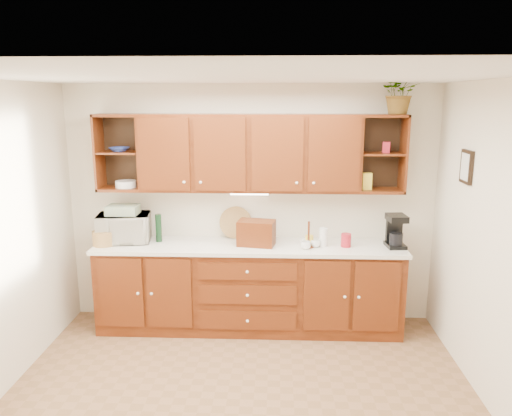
# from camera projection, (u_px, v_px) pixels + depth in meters

# --- Properties ---
(floor) EXTENTS (4.00, 4.00, 0.00)m
(floor) POSITION_uv_depth(u_px,v_px,m) (239.00, 406.00, 4.05)
(floor) COLOR brown
(floor) RESTS_ON ground
(ceiling) EXTENTS (4.00, 4.00, 0.00)m
(ceiling) POSITION_uv_depth(u_px,v_px,m) (237.00, 76.00, 3.49)
(ceiling) COLOR white
(ceiling) RESTS_ON back_wall
(back_wall) EXTENTS (4.00, 0.00, 4.00)m
(back_wall) POSITION_uv_depth(u_px,v_px,m) (250.00, 205.00, 5.48)
(back_wall) COLOR beige
(back_wall) RESTS_ON floor
(right_wall) EXTENTS (0.00, 3.50, 3.50)m
(right_wall) POSITION_uv_depth(u_px,v_px,m) (508.00, 257.00, 3.69)
(right_wall) COLOR beige
(right_wall) RESTS_ON floor
(base_cabinets) EXTENTS (3.20, 0.60, 0.90)m
(base_cabinets) POSITION_uv_depth(u_px,v_px,m) (249.00, 288.00, 5.37)
(base_cabinets) COLOR #3E1707
(base_cabinets) RESTS_ON floor
(countertop) EXTENTS (3.24, 0.64, 0.04)m
(countertop) POSITION_uv_depth(u_px,v_px,m) (249.00, 246.00, 5.26)
(countertop) COLOR white
(countertop) RESTS_ON base_cabinets
(upper_cabinets) EXTENTS (3.20, 0.33, 0.80)m
(upper_cabinets) POSITION_uv_depth(u_px,v_px,m) (250.00, 153.00, 5.19)
(upper_cabinets) COLOR #3E1707
(upper_cabinets) RESTS_ON back_wall
(undercabinet_light) EXTENTS (0.40, 0.05, 0.02)m
(undercabinet_light) POSITION_uv_depth(u_px,v_px,m) (249.00, 193.00, 5.23)
(undercabinet_light) COLOR white
(undercabinet_light) RESTS_ON upper_cabinets
(framed_picture) EXTENTS (0.03, 0.24, 0.30)m
(framed_picture) POSITION_uv_depth(u_px,v_px,m) (467.00, 167.00, 4.45)
(framed_picture) COLOR black
(framed_picture) RESTS_ON right_wall
(wicker_basket) EXTENTS (0.26, 0.26, 0.15)m
(wicker_basket) POSITION_uv_depth(u_px,v_px,m) (104.00, 238.00, 5.22)
(wicker_basket) COLOR #A57C45
(wicker_basket) RESTS_ON countertop
(microwave) EXTENTS (0.59, 0.44, 0.30)m
(microwave) POSITION_uv_depth(u_px,v_px,m) (124.00, 228.00, 5.34)
(microwave) COLOR beige
(microwave) RESTS_ON countertop
(towel_stack) EXTENTS (0.33, 0.24, 0.10)m
(towel_stack) POSITION_uv_depth(u_px,v_px,m) (123.00, 210.00, 5.29)
(towel_stack) COLOR #C6C35D
(towel_stack) RESTS_ON microwave
(wine_bottle) EXTENTS (0.07, 0.07, 0.30)m
(wine_bottle) POSITION_uv_depth(u_px,v_px,m) (159.00, 228.00, 5.33)
(wine_bottle) COLOR black
(wine_bottle) RESTS_ON countertop
(woven_tray) EXTENTS (0.36, 0.12, 0.35)m
(woven_tray) POSITION_uv_depth(u_px,v_px,m) (236.00, 237.00, 5.50)
(woven_tray) COLOR #A57C45
(woven_tray) RESTS_ON countertop
(bread_box) EXTENTS (0.41, 0.30, 0.26)m
(bread_box) POSITION_uv_depth(u_px,v_px,m) (256.00, 233.00, 5.21)
(bread_box) COLOR #3E1707
(bread_box) RESTS_ON countertop
(mug_tree) EXTENTS (0.23, 0.24, 0.28)m
(mug_tree) POSITION_uv_depth(u_px,v_px,m) (308.00, 243.00, 5.15)
(mug_tree) COLOR #3E1707
(mug_tree) RESTS_ON countertop
(canister_red) EXTENTS (0.13, 0.13, 0.14)m
(canister_red) POSITION_uv_depth(u_px,v_px,m) (346.00, 240.00, 5.16)
(canister_red) COLOR #AC1826
(canister_red) RESTS_ON countertop
(canister_white) EXTENTS (0.10, 0.10, 0.19)m
(canister_white) POSITION_uv_depth(u_px,v_px,m) (323.00, 237.00, 5.18)
(canister_white) COLOR white
(canister_white) RESTS_ON countertop
(canister_yellow) EXTENTS (0.11, 0.11, 0.12)m
(canister_yellow) POSITION_uv_depth(u_px,v_px,m) (309.00, 241.00, 5.18)
(canister_yellow) COLOR gold
(canister_yellow) RESTS_ON countertop
(coffee_maker) EXTENTS (0.20, 0.25, 0.34)m
(coffee_maker) POSITION_uv_depth(u_px,v_px,m) (396.00, 231.00, 5.15)
(coffee_maker) COLOR black
(coffee_maker) RESTS_ON countertop
(bowl_stack) EXTENTS (0.25, 0.25, 0.05)m
(bowl_stack) POSITION_uv_depth(u_px,v_px,m) (119.00, 149.00, 5.23)
(bowl_stack) COLOR #273C92
(bowl_stack) RESTS_ON upper_cabinets
(plate_stack) EXTENTS (0.29, 0.29, 0.07)m
(plate_stack) POSITION_uv_depth(u_px,v_px,m) (126.00, 184.00, 5.30)
(plate_stack) COLOR white
(plate_stack) RESTS_ON upper_cabinets
(pantry_box_yellow) EXTENTS (0.10, 0.08, 0.17)m
(pantry_box_yellow) POSITION_uv_depth(u_px,v_px,m) (367.00, 181.00, 5.17)
(pantry_box_yellow) COLOR gold
(pantry_box_yellow) RESTS_ON upper_cabinets
(pantry_box_red) EXTENTS (0.09, 0.08, 0.11)m
(pantry_box_red) POSITION_uv_depth(u_px,v_px,m) (386.00, 147.00, 5.11)
(pantry_box_red) COLOR #AC1826
(pantry_box_red) RESTS_ON upper_cabinets
(potted_plant) EXTENTS (0.41, 0.36, 0.43)m
(potted_plant) POSITION_uv_depth(u_px,v_px,m) (400.00, 92.00, 4.95)
(potted_plant) COLOR #999999
(potted_plant) RESTS_ON upper_cabinets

